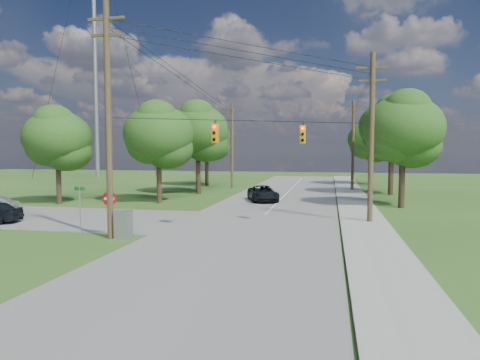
% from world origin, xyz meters
% --- Properties ---
extents(ground, '(140.00, 140.00, 0.00)m').
position_xyz_m(ground, '(0.00, 0.00, 0.00)').
color(ground, '#2E541C').
rests_on(ground, ground).
extents(main_road, '(10.00, 100.00, 0.03)m').
position_xyz_m(main_road, '(2.00, 5.00, 0.01)').
color(main_road, gray).
rests_on(main_road, ground).
extents(sidewalk_east, '(2.60, 100.00, 0.12)m').
position_xyz_m(sidewalk_east, '(8.70, 5.00, 0.06)').
color(sidewalk_east, '#ABA9A0').
rests_on(sidewalk_east, ground).
extents(pole_sw, '(2.00, 0.32, 12.00)m').
position_xyz_m(pole_sw, '(-4.60, 0.40, 6.23)').
color(pole_sw, brown).
rests_on(pole_sw, ground).
extents(pole_ne, '(2.00, 0.32, 10.50)m').
position_xyz_m(pole_ne, '(8.90, 8.00, 5.47)').
color(pole_ne, brown).
rests_on(pole_ne, ground).
extents(pole_north_e, '(2.00, 0.32, 10.00)m').
position_xyz_m(pole_north_e, '(8.90, 30.00, 5.13)').
color(pole_north_e, brown).
rests_on(pole_north_e, ground).
extents(pole_north_w, '(2.00, 0.32, 10.00)m').
position_xyz_m(pole_north_w, '(-5.00, 30.00, 5.13)').
color(pole_north_w, brown).
rests_on(pole_north_w, ground).
extents(power_lines, '(13.93, 29.62, 4.93)m').
position_xyz_m(power_lines, '(1.50, 11.54, 9.15)').
color(power_lines, black).
rests_on(power_lines, ground).
extents(traffic_signals, '(4.91, 3.27, 1.05)m').
position_xyz_m(traffic_signals, '(2.55, 4.43, 5.50)').
color(traffic_signals, '#D3980C').
rests_on(traffic_signals, ground).
extents(radio_mast, '(0.70, 0.70, 45.00)m').
position_xyz_m(radio_mast, '(-32.00, 46.00, 22.50)').
color(radio_mast, '#939599').
rests_on(radio_mast, ground).
extents(tree_w_near, '(6.00, 6.00, 8.40)m').
position_xyz_m(tree_w_near, '(-8.00, 15.00, 5.92)').
color(tree_w_near, '#422F21').
rests_on(tree_w_near, ground).
extents(tree_w_mid, '(6.40, 6.40, 9.22)m').
position_xyz_m(tree_w_mid, '(-7.00, 23.00, 6.58)').
color(tree_w_mid, '#422F21').
rests_on(tree_w_mid, ground).
extents(tree_w_far, '(6.00, 6.00, 8.73)m').
position_xyz_m(tree_w_far, '(-9.00, 33.00, 6.25)').
color(tree_w_far, '#422F21').
rests_on(tree_w_far, ground).
extents(tree_e_near, '(6.20, 6.20, 8.81)m').
position_xyz_m(tree_e_near, '(12.00, 16.00, 6.25)').
color(tree_e_near, '#422F21').
rests_on(tree_e_near, ground).
extents(tree_e_mid, '(6.60, 6.60, 9.64)m').
position_xyz_m(tree_e_mid, '(12.50, 26.00, 6.91)').
color(tree_e_mid, '#422F21').
rests_on(tree_e_mid, ground).
extents(tree_e_far, '(5.80, 5.80, 8.32)m').
position_xyz_m(tree_e_far, '(11.50, 38.00, 5.92)').
color(tree_e_far, '#422F21').
rests_on(tree_e_far, ground).
extents(tree_cross_n, '(5.60, 5.60, 7.91)m').
position_xyz_m(tree_cross_n, '(-16.00, 12.50, 5.59)').
color(tree_cross_n, '#422F21').
rests_on(tree_cross_n, ground).
extents(car_main_north, '(3.72, 5.39, 1.37)m').
position_xyz_m(car_main_north, '(0.62, 17.89, 0.71)').
color(car_main_north, black).
rests_on(car_main_north, main_road).
extents(control_cabinet, '(0.82, 0.60, 1.44)m').
position_xyz_m(control_cabinet, '(-3.93, 0.48, 0.72)').
color(control_cabinet, '#939599').
rests_on(control_cabinet, ground).
extents(do_not_enter_sign, '(0.80, 0.09, 2.39)m').
position_xyz_m(do_not_enter_sign, '(-4.97, 1.00, 1.74)').
color(do_not_enter_sign, '#939599').
rests_on(do_not_enter_sign, ground).
extents(street_name_sign, '(0.75, 0.26, 2.60)m').
position_xyz_m(street_name_sign, '(-6.71, 1.00, 1.66)').
color(street_name_sign, '#939599').
rests_on(street_name_sign, ground).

